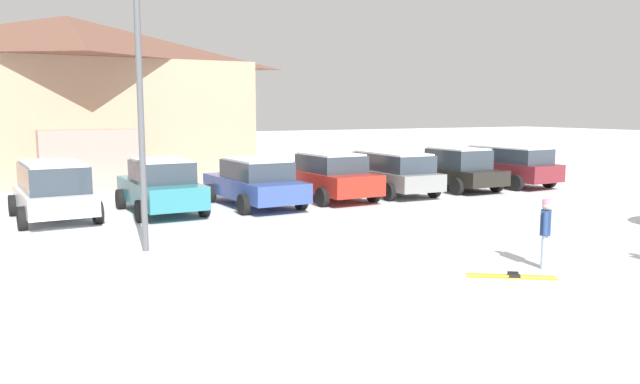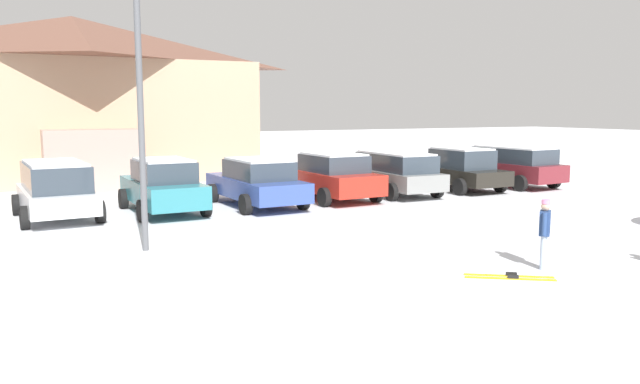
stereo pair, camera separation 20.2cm
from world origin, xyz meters
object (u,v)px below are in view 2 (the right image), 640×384
(parked_white_suv, at_px, (56,188))
(lamp_post, at_px, (140,101))
(parked_grey_wagon, at_px, (395,172))
(parked_maroon_van, at_px, (512,165))
(parked_red_sedan, at_px, (331,176))
(parked_black_sedan, at_px, (459,169))
(ski_lodge, at_px, (75,97))
(pair_of_skis, at_px, (510,277))
(parked_teal_hatchback, at_px, (163,186))
(parked_blue_hatchback, at_px, (257,182))
(skier_teen_in_navy_coat, at_px, (545,230))

(parked_white_suv, relative_size, lamp_post, 0.72)
(parked_grey_wagon, xyz_separation_m, parked_maroon_van, (5.82, -0.05, 0.03))
(parked_white_suv, height_order, parked_red_sedan, parked_white_suv)
(parked_black_sedan, bearing_deg, parked_maroon_van, -0.91)
(ski_lodge, relative_size, pair_of_skis, 10.12)
(ski_lodge, xyz_separation_m, parked_red_sedan, (7.04, -12.29, -2.93))
(parked_teal_hatchback, relative_size, parked_maroon_van, 1.00)
(ski_lodge, distance_m, parked_blue_hatchback, 13.47)
(parked_teal_hatchback, xyz_separation_m, parked_blue_hatchback, (3.06, -0.10, -0.04))
(parked_blue_hatchback, height_order, parked_maroon_van, parked_maroon_van)
(parked_grey_wagon, distance_m, lamp_post, 11.72)
(ski_lodge, relative_size, skier_teen_in_navy_coat, 11.04)
(parked_blue_hatchback, bearing_deg, skier_teen_in_navy_coat, -78.43)
(ski_lodge, bearing_deg, parked_red_sedan, -60.20)
(parked_blue_hatchback, relative_size, parked_grey_wagon, 1.08)
(parked_grey_wagon, distance_m, parked_maroon_van, 5.82)
(parked_white_suv, height_order, parked_teal_hatchback, parked_teal_hatchback)
(parked_red_sedan, xyz_separation_m, parked_grey_wagon, (2.70, 0.04, 0.03))
(parked_white_suv, height_order, parked_black_sedan, parked_white_suv)
(parked_blue_hatchback, distance_m, parked_black_sedan, 8.65)
(parked_blue_hatchback, bearing_deg, parked_black_sedan, 1.38)
(parked_teal_hatchback, distance_m, parked_black_sedan, 11.71)
(ski_lodge, xyz_separation_m, parked_blue_hatchback, (4.15, -12.47, -2.96))
(parked_white_suv, relative_size, skier_teen_in_navy_coat, 3.06)
(parked_blue_hatchback, distance_m, parked_maroon_van, 11.41)
(parked_white_suv, height_order, parked_blue_hatchback, parked_white_suv)
(parked_teal_hatchback, relative_size, pair_of_skis, 2.87)
(parked_red_sedan, height_order, parked_grey_wagon, parked_red_sedan)
(ski_lodge, height_order, parked_teal_hatchback, ski_lodge)
(ski_lodge, relative_size, parked_black_sedan, 3.62)
(parked_grey_wagon, bearing_deg, parked_teal_hatchback, -179.26)
(parked_blue_hatchback, height_order, parked_grey_wagon, parked_grey_wagon)
(parked_blue_hatchback, relative_size, parked_black_sedan, 1.12)
(skier_teen_in_navy_coat, bearing_deg, lamp_post, 141.64)
(parked_teal_hatchback, height_order, parked_grey_wagon, parked_teal_hatchback)
(parked_teal_hatchback, bearing_deg, parked_blue_hatchback, -1.96)
(pair_of_skis, bearing_deg, skier_teen_in_navy_coat, 10.82)
(parked_teal_hatchback, height_order, parked_blue_hatchback, parked_teal_hatchback)
(ski_lodge, height_order, parked_white_suv, ski_lodge)
(parked_blue_hatchback, height_order, parked_black_sedan, parked_black_sedan)
(parked_white_suv, height_order, lamp_post, lamp_post)
(parked_maroon_van, relative_size, pair_of_skis, 2.87)
(parked_red_sedan, relative_size, lamp_post, 0.74)
(parked_red_sedan, height_order, lamp_post, lamp_post)
(lamp_post, bearing_deg, parked_white_suv, 105.26)
(parked_teal_hatchback, bearing_deg, lamp_post, -107.58)
(ski_lodge, height_order, parked_blue_hatchback, ski_lodge)
(parked_red_sedan, bearing_deg, parked_grey_wagon, 0.75)
(lamp_post, bearing_deg, pair_of_skis, -44.35)
(parked_maroon_van, relative_size, lamp_post, 0.73)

